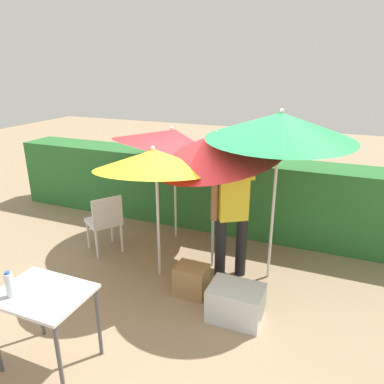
% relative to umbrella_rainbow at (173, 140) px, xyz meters
% --- Properties ---
extents(ground_plane, '(24.00, 24.00, 0.00)m').
position_rel_umbrella_rainbow_xyz_m(ground_plane, '(0.64, -1.10, -1.58)').
color(ground_plane, '#9E8466').
extents(hedge_row, '(8.00, 0.70, 1.22)m').
position_rel_umbrella_rainbow_xyz_m(hedge_row, '(0.64, 0.65, -0.97)').
color(hedge_row, '#2D7033').
rests_on(hedge_row, ground_plane).
extents(umbrella_rainbow, '(1.86, 1.81, 2.05)m').
position_rel_umbrella_rainbow_xyz_m(umbrella_rainbow, '(0.00, 0.00, 0.00)').
color(umbrella_rainbow, silver).
rests_on(umbrella_rainbow, ground_plane).
extents(umbrella_orange, '(1.73, 1.74, 2.18)m').
position_rel_umbrella_rainbow_xyz_m(umbrella_orange, '(1.66, -0.64, 0.40)').
color(umbrella_orange, silver).
rests_on(umbrella_orange, ground_plane).
extents(umbrella_yellow, '(1.76, 1.72, 2.09)m').
position_rel_umbrella_rainbow_xyz_m(umbrella_yellow, '(0.90, -0.67, 0.12)').
color(umbrella_yellow, silver).
rests_on(umbrella_yellow, ground_plane).
extents(umbrella_navy, '(1.48, 1.49, 1.81)m').
position_rel_umbrella_rainbow_xyz_m(umbrella_navy, '(0.29, -1.12, -0.02)').
color(umbrella_navy, silver).
rests_on(umbrella_navy, ground_plane).
extents(person_vendor, '(0.51, 0.38, 1.88)m').
position_rel_umbrella_rainbow_xyz_m(person_vendor, '(1.18, -0.79, -0.65)').
color(person_vendor, black).
rests_on(person_vendor, ground_plane).
extents(chair_plastic, '(0.61, 0.61, 0.89)m').
position_rel_umbrella_rainbow_xyz_m(chair_plastic, '(-0.70, -0.87, -1.07)').
color(chair_plastic, silver).
rests_on(chair_plastic, ground_plane).
extents(cooler_box, '(0.58, 0.43, 0.39)m').
position_rel_umbrella_rainbow_xyz_m(cooler_box, '(1.48, -1.59, -1.39)').
color(cooler_box, silver).
rests_on(cooler_box, ground_plane).
extents(crate_cardboard, '(0.38, 0.29, 0.38)m').
position_rel_umbrella_rainbow_xyz_m(crate_cardboard, '(0.86, -1.37, -1.39)').
color(crate_cardboard, '#9E7A4C').
rests_on(crate_cardboard, ground_plane).
extents(folding_table, '(0.80, 0.60, 0.77)m').
position_rel_umbrella_rainbow_xyz_m(folding_table, '(0.07, -2.86, -0.91)').
color(folding_table, '#4C4C51').
rests_on(folding_table, ground_plane).
extents(bottle_water, '(0.07, 0.07, 0.24)m').
position_rel_umbrella_rainbow_xyz_m(bottle_water, '(-0.13, -3.00, -0.70)').
color(bottle_water, silver).
rests_on(bottle_water, folding_table).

